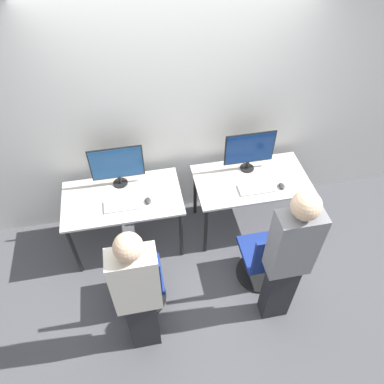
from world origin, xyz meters
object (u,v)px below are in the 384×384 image
Objects in this scene: monitor_right at (250,150)px; keyboard_right at (256,188)px; monitor_left at (117,165)px; mouse_left at (148,201)px; mouse_right at (282,186)px; office_chair_left at (140,285)px; person_left at (138,293)px; office_chair_right at (265,259)px; keyboard_left at (122,205)px; person_right at (289,258)px.

monitor_right reaches higher than keyboard_right.
keyboard_right is (0.00, -0.32, -0.25)m from monitor_right.
mouse_left is (0.25, -0.31, -0.24)m from monitor_left.
mouse_right is at bearing -52.07° from monitor_right.
monitor_right reaches higher than mouse_left.
person_left is (-0.00, -0.37, 0.51)m from office_chair_left.
monitor_left reaches higher than mouse_right.
monitor_right is 0.40m from keyboard_right.
monitor_right is 0.50m from mouse_right.
mouse_left is 1.11m from keyboard_right.
monitor_left is at bearing 144.21° from office_chair_right.
office_chair_left is 1.00× the size of office_chair_right.
keyboard_right is at bearing -14.43° from monitor_left.
keyboard_right is at bearing 85.21° from office_chair_right.
keyboard_right is 0.27m from mouse_right.
office_chair_right is (-0.05, -0.59, -0.40)m from keyboard_right.
keyboard_right is (1.29, 0.64, 0.40)m from office_chair_left.
monitor_left is at bearing 90.00° from keyboard_left.
mouse_right is (1.38, -0.06, 0.00)m from mouse_left.
person_left is at bearing -87.26° from monitor_left.
monitor_left is at bearing 165.57° from keyboard_right.
office_chair_right is at bearing -25.58° from keyboard_left.
office_chair_right is (1.06, -0.63, -0.41)m from mouse_left.
mouse_left is 1.46m from person_right.
person_right reaches higher than monitor_right.
office_chair_right is (1.31, -0.94, -0.65)m from monitor_left.
person_right reaches higher than keyboard_right.
person_left is at bearing -86.43° from keyboard_left.
office_chair_left is 0.55× the size of person_left.
monitor_right is (1.29, 0.96, 0.65)m from office_chair_left.
person_left is 17.52× the size of mouse_right.
monitor_left reaches higher than keyboard_right.
mouse_right is at bearing -5.28° from keyboard_right.
office_chair_left and office_chair_right have the same top height.
office_chair_left is at bearing -86.15° from monitor_left.
mouse_right is (1.63, -0.06, 0.01)m from keyboard_left.
person_left is at bearing -161.70° from office_chair_right.
monitor_right is at bearing 45.65° from person_left.
keyboard_left is at bearing 93.57° from person_left.
mouse_right is at bearing -2.02° from keyboard_left.
person_right is at bearing 2.10° from person_left.
monitor_right is at bearing 14.30° from mouse_left.
office_chair_right is (1.31, -0.63, -0.40)m from keyboard_left.
mouse_left is 0.25× the size of keyboard_right.
person_right reaches higher than office_chair_right.
monitor_left is 1.69m from mouse_right.
mouse_right is 0.05× the size of person_right.
keyboard_right is (1.36, -0.03, 0.00)m from keyboard_left.
monitor_right is at bearing 127.93° from mouse_right.
person_right is (1.24, -0.32, 0.57)m from office_chair_left.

